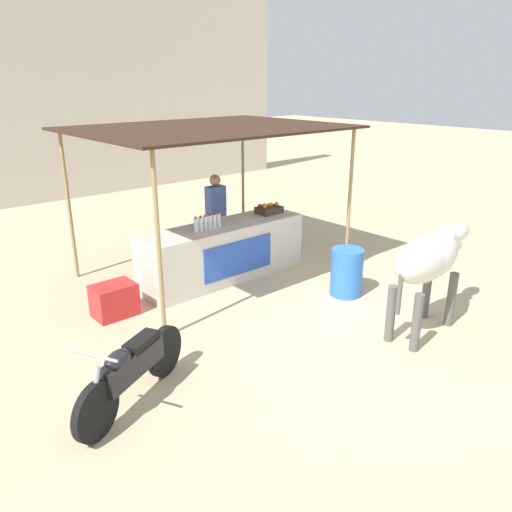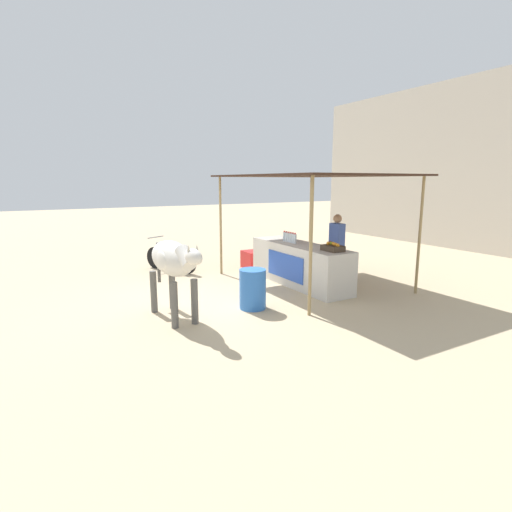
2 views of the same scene
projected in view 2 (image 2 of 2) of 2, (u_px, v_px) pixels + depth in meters
name	position (u px, v px, depth m)	size (l,w,h in m)	color
ground_plane	(214.00, 297.00, 8.36)	(60.00, 60.00, 0.00)	tan
building_wall_far	(502.00, 164.00, 12.76)	(16.00, 0.50, 5.85)	beige
stall_counter	(299.00, 264.00, 9.34)	(3.00, 0.82, 0.96)	beige
stall_awning	(312.00, 179.00, 9.13)	(4.20, 3.20, 2.54)	#382319
water_bottle_row	(290.00, 237.00, 9.51)	(0.52, 0.07, 0.25)	silver
fruit_crate	(333.00, 247.00, 8.34)	(0.44, 0.32, 0.18)	#3F3326
vendor_behind_counter	(336.00, 249.00, 9.29)	(0.34, 0.22, 1.65)	#383842
cooler_box	(252.00, 260.00, 11.12)	(0.60, 0.44, 0.48)	red
water_barrel	(253.00, 289.00, 7.59)	(0.51, 0.51, 0.76)	blue
cow	(173.00, 261.00, 6.89)	(1.84, 0.62, 1.44)	silver
motorcycle_parked	(170.00, 255.00, 10.76)	(1.65, 0.93, 0.90)	black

